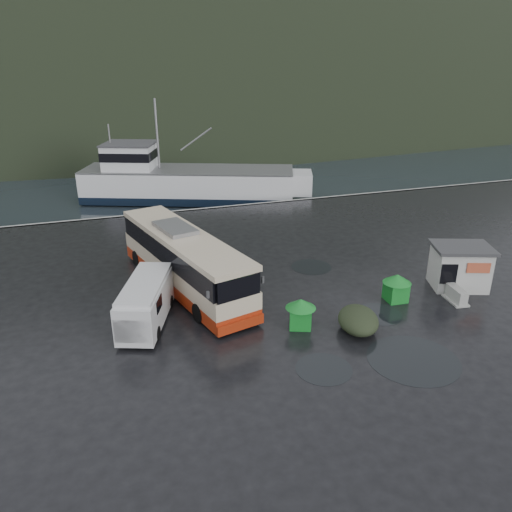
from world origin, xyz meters
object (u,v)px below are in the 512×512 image
object	(u,v)px
coach_bus	(186,287)
jersey_barrier_a	(358,328)
white_van	(148,322)
fishing_trawler	(189,187)
jersey_barrier_b	(455,301)
ticket_kiosk	(456,286)
waste_bin_right	(395,300)
dome_tent	(357,330)
waste_bin_left	(300,326)

from	to	relation	value
coach_bus	jersey_barrier_a	xyz separation A→B (m)	(7.36, -7.43, 0.00)
white_van	fishing_trawler	distance (m)	28.40
jersey_barrier_a	jersey_barrier_b	world-z (taller)	jersey_barrier_b
coach_bus	ticket_kiosk	world-z (taller)	coach_bus
waste_bin_right	fishing_trawler	distance (m)	29.84
waste_bin_right	dome_tent	xyz separation A→B (m)	(-3.60, -2.21, 0.00)
waste_bin_right	jersey_barrier_a	xyz separation A→B (m)	(-3.48, -2.04, 0.00)
waste_bin_left	dome_tent	xyz separation A→B (m)	(2.61, -1.21, 0.00)
waste_bin_left	jersey_barrier_a	world-z (taller)	waste_bin_left
coach_bus	ticket_kiosk	distance (m)	16.12
white_van	waste_bin_left	distance (m)	7.81
dome_tent	jersey_barrier_a	xyz separation A→B (m)	(0.12, 0.17, 0.00)
coach_bus	waste_bin_left	size ratio (longest dim) A/B	8.19
waste_bin_left	fishing_trawler	xyz separation A→B (m)	(0.28, 30.25, 0.00)
waste_bin_left	jersey_barrier_b	size ratio (longest dim) A/B	0.95
white_van	fishing_trawler	bearing A→B (deg)	94.93
dome_tent	fishing_trawler	xyz separation A→B (m)	(-2.33, 31.45, 0.00)
waste_bin_right	jersey_barrier_b	size ratio (longest dim) A/B	0.97
white_van	dome_tent	distance (m)	10.69
waste_bin_left	fishing_trawler	bearing A→B (deg)	89.47
jersey_barrier_b	dome_tent	bearing A→B (deg)	-171.28
white_van	jersey_barrier_b	bearing A→B (deg)	10.01
waste_bin_left	fishing_trawler	size ratio (longest dim) A/B	0.06
waste_bin_right	fishing_trawler	bearing A→B (deg)	101.47
waste_bin_right	jersey_barrier_b	bearing A→B (deg)	-20.50
coach_bus	waste_bin_left	world-z (taller)	coach_bus
ticket_kiosk	jersey_barrier_b	size ratio (longest dim) A/B	2.03
waste_bin_left	jersey_barrier_a	size ratio (longest dim) A/B	0.99
dome_tent	jersey_barrier_b	world-z (taller)	dome_tent
fishing_trawler	dome_tent	bearing A→B (deg)	-64.38
coach_bus	jersey_barrier_b	xyz separation A→B (m)	(13.99, -6.57, 0.00)
waste_bin_left	jersey_barrier_b	bearing A→B (deg)	-1.05
white_van	jersey_barrier_b	distance (m)	16.90
dome_tent	jersey_barrier_a	world-z (taller)	dome_tent
waste_bin_left	jersey_barrier_a	xyz separation A→B (m)	(2.73, -1.04, 0.00)
white_van	dome_tent	world-z (taller)	white_van
ticket_kiosk	jersey_barrier_b	bearing A→B (deg)	-110.58
ticket_kiosk	dome_tent	bearing A→B (deg)	-142.21
white_van	fishing_trawler	xyz separation A→B (m)	(7.55, 27.38, 0.00)
white_van	ticket_kiosk	world-z (taller)	ticket_kiosk
white_van	fishing_trawler	size ratio (longest dim) A/B	0.22
coach_bus	waste_bin_right	distance (m)	12.11
waste_bin_left	ticket_kiosk	xyz separation A→B (m)	(10.69, 1.39, 0.00)
coach_bus	waste_bin_right	bearing A→B (deg)	-41.08
waste_bin_left	waste_bin_right	world-z (taller)	waste_bin_right
dome_tent	jersey_barrier_a	distance (m)	0.21
white_van	ticket_kiosk	xyz separation A→B (m)	(17.96, -1.47, 0.00)
coach_bus	fishing_trawler	distance (m)	24.35
white_van	ticket_kiosk	size ratio (longest dim) A/B	1.70
jersey_barrier_b	waste_bin_right	bearing A→B (deg)	159.50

